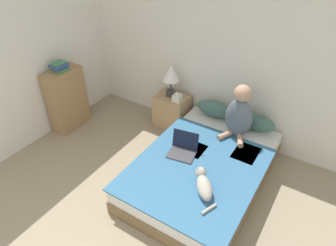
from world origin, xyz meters
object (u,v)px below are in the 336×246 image
object	(u,v)px
laptop_open	(183,149)
tissue_box	(177,98)
nightstand	(172,111)
person_sitting	(239,114)
table_lamp	(171,75)
bookshelf	(67,99)
pillow_near	(214,109)
pillow_far	(255,122)
book_stack_top	(60,66)
cat_tabby	(204,185)
bed	(203,170)

from	to	relation	value
laptop_open	tissue_box	bearing A→B (deg)	114.76
nightstand	tissue_box	bearing A→B (deg)	-30.77
person_sitting	table_lamp	xyz separation A→B (m)	(-1.14, 0.20, 0.17)
person_sitting	bookshelf	distance (m)	2.56
pillow_near	person_sitting	distance (m)	0.56
pillow_near	person_sitting	bearing A→B (deg)	-29.73
pillow_far	laptop_open	world-z (taller)	laptop_open
laptop_open	nightstand	distance (m)	1.14
person_sitting	table_lamp	world-z (taller)	person_sitting
person_sitting	book_stack_top	distance (m)	2.57
pillow_near	bookshelf	distance (m)	2.21
table_lamp	book_stack_top	bearing A→B (deg)	-146.70
tissue_box	person_sitting	bearing A→B (deg)	-5.89
tissue_box	pillow_near	bearing A→B (deg)	16.60
bookshelf	book_stack_top	bearing A→B (deg)	-48.63
cat_tabby	laptop_open	world-z (taller)	laptop_open
book_stack_top	pillow_near	bearing A→B (deg)	24.56
pillow_near	laptop_open	size ratio (longest dim) A/B	1.44
table_lamp	tissue_box	xyz separation A→B (m)	(0.18, -0.10, -0.28)
pillow_near	bookshelf	world-z (taller)	bookshelf
nightstand	book_stack_top	distance (m)	1.76
book_stack_top	tissue_box	bearing A→B (deg)	27.14
cat_tabby	tissue_box	bearing A→B (deg)	2.37
tissue_box	cat_tabby	bearing A→B (deg)	-49.10
bookshelf	book_stack_top	distance (m)	0.54
person_sitting	pillow_far	bearing A→B (deg)	57.70
cat_tabby	bookshelf	world-z (taller)	bookshelf
tissue_box	bookshelf	world-z (taller)	bookshelf
pillow_far	cat_tabby	bearing A→B (deg)	-93.73
bed	book_stack_top	xyz separation A→B (m)	(-2.32, -0.01, 0.83)
person_sitting	laptop_open	xyz separation A→B (m)	(-0.42, -0.69, -0.27)
table_lamp	tissue_box	size ratio (longest dim) A/B	3.52
table_lamp	bookshelf	distance (m)	1.62
bed	bookshelf	bearing A→B (deg)	-179.69
nightstand	bookshelf	size ratio (longest dim) A/B	0.56
tissue_box	book_stack_top	size ratio (longest dim) A/B	0.60
laptop_open	tissue_box	xyz separation A→B (m)	(-0.55, 0.79, 0.16)
cat_tabby	pillow_near	bearing A→B (deg)	-17.57
laptop_open	book_stack_top	distance (m)	2.13
pillow_near	tissue_box	distance (m)	0.55
pillow_far	bookshelf	world-z (taller)	bookshelf
person_sitting	nightstand	distance (m)	1.21
person_sitting	bookshelf	bearing A→B (deg)	-164.92
laptop_open	nightstand	bearing A→B (deg)	118.39
person_sitting	cat_tabby	distance (m)	1.13
person_sitting	cat_tabby	xyz separation A→B (m)	(0.07, -1.10, -0.24)
person_sitting	nightstand	xyz separation A→B (m)	(-1.12, 0.19, -0.44)
table_lamp	pillow_near	bearing A→B (deg)	4.54
cat_tabby	book_stack_top	distance (m)	2.63
table_lamp	book_stack_top	distance (m)	1.58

